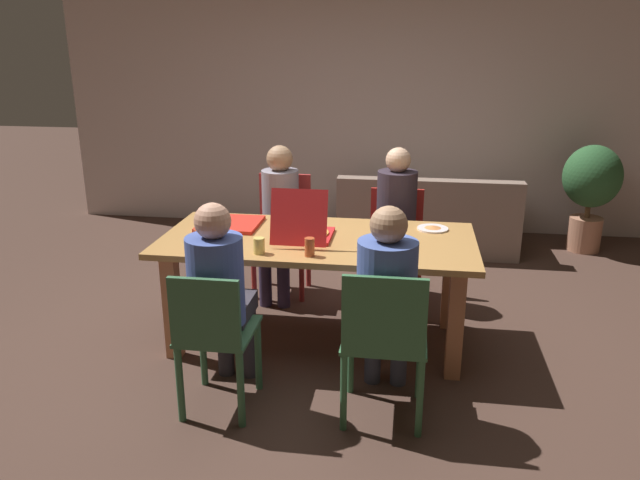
{
  "coord_description": "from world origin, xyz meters",
  "views": [
    {
      "loc": [
        0.6,
        -3.9,
        2.03
      ],
      "look_at": [
        0.0,
        0.1,
        0.71
      ],
      "focal_mm": 34.77,
      "sensor_mm": 36.0,
      "label": 1
    }
  ],
  "objects": [
    {
      "name": "pizza_box_1",
      "position": [
        -0.66,
        0.18,
        0.78
      ],
      "size": [
        0.42,
        0.42,
        0.03
      ],
      "color": "red",
      "rests_on": "dining_table"
    },
    {
      "name": "dining_table",
      "position": [
        0.0,
        0.0,
        0.65
      ],
      "size": [
        2.09,
        1.0,
        0.76
      ],
      "color": "#B38044",
      "rests_on": "ground"
    },
    {
      "name": "pizza_box_0",
      "position": [
        -0.09,
        -0.04,
        0.81
      ],
      "size": [
        0.36,
        0.46,
        0.37
      ],
      "color": "red",
      "rests_on": "dining_table"
    },
    {
      "name": "ground_plane",
      "position": [
        0.0,
        0.0,
        0.0
      ],
      "size": [
        20.0,
        20.0,
        0.0
      ],
      "primitive_type": "plane",
      "color": "#473128"
    },
    {
      "name": "person_2",
      "position": [
        -0.43,
        0.77,
        0.72
      ],
      "size": [
        0.3,
        0.48,
        1.24
      ],
      "color": "#372D4B",
      "rests_on": "ground"
    },
    {
      "name": "drinking_glass_3",
      "position": [
        -0.22,
        0.41,
        0.82
      ],
      "size": [
        0.07,
        0.07,
        0.12
      ],
      "primitive_type": "cylinder",
      "color": "silver",
      "rests_on": "dining_table"
    },
    {
      "name": "drinking_glass_0",
      "position": [
        -0.31,
        -0.37,
        0.81
      ],
      "size": [
        0.07,
        0.07,
        0.1
      ],
      "primitive_type": "cylinder",
      "color": "#E3C961",
      "rests_on": "dining_table"
    },
    {
      "name": "potted_plant",
      "position": [
        2.34,
        2.34,
        0.66
      ],
      "size": [
        0.55,
        0.55,
        1.06
      ],
      "color": "#B4785B",
      "rests_on": "ground"
    },
    {
      "name": "drinking_glass_1",
      "position": [
        0.01,
        -0.37,
        0.82
      ],
      "size": [
        0.06,
        0.06,
        0.12
      ],
      "primitive_type": "cylinder",
      "color": "#B74F29",
      "rests_on": "dining_table"
    },
    {
      "name": "person_1",
      "position": [
        0.5,
        -0.76,
        0.71
      ],
      "size": [
        0.32,
        0.54,
        1.22
      ],
      "color": "#3A3C4D",
      "rests_on": "ground"
    },
    {
      "name": "plate_2",
      "position": [
        0.48,
        0.32,
        0.77
      ],
      "size": [
        0.22,
        0.22,
        0.03
      ],
      "color": "white",
      "rests_on": "dining_table"
    },
    {
      "name": "person_0",
      "position": [
        -0.43,
        -0.8,
        0.71
      ],
      "size": [
        0.31,
        0.54,
        1.21
      ],
      "color": "#332E37",
      "rests_on": "ground"
    },
    {
      "name": "chair_0",
      "position": [
        -0.43,
        -0.96,
        0.48
      ],
      "size": [
        0.4,
        0.45,
        0.86
      ],
      "color": "#366341",
      "rests_on": "ground"
    },
    {
      "name": "chair_3",
      "position": [
        0.5,
        0.91,
        0.48
      ],
      "size": [
        0.45,
        0.44,
        0.87
      ],
      "color": "#AF241F",
      "rests_on": "ground"
    },
    {
      "name": "back_wall",
      "position": [
        0.0,
        2.91,
        1.45
      ],
      "size": [
        6.52,
        0.12,
        2.89
      ],
      "primitive_type": "cube",
      "color": "beige",
      "rests_on": "ground"
    },
    {
      "name": "drinking_glass_2",
      "position": [
        -0.69,
        -0.36,
        0.83
      ],
      "size": [
        0.08,
        0.08,
        0.14
      ],
      "primitive_type": "cylinder",
      "color": "#BE462A",
      "rests_on": "dining_table"
    },
    {
      "name": "couch",
      "position": [
        0.78,
        2.17,
        0.28
      ],
      "size": [
        1.75,
        0.78,
        0.77
      ],
      "color": "#836D60",
      "rests_on": "ground"
    },
    {
      "name": "chair_2",
      "position": [
        -0.43,
        0.91,
        0.53
      ],
      "size": [
        0.45,
        0.39,
        0.97
      ],
      "color": "#A82D2C",
      "rests_on": "ground"
    },
    {
      "name": "chair_1",
      "position": [
        0.5,
        -0.92,
        0.52
      ],
      "size": [
        0.46,
        0.43,
        0.91
      ],
      "color": "#356840",
      "rests_on": "ground"
    },
    {
      "name": "plate_1",
      "position": [
        0.47,
        -0.24,
        0.77
      ],
      "size": [
        0.24,
        0.24,
        0.03
      ],
      "color": "white",
      "rests_on": "dining_table"
    },
    {
      "name": "person_3",
      "position": [
        0.5,
        0.77,
        0.72
      ],
      "size": [
        0.31,
        0.54,
        1.24
      ],
      "color": "#2C3340",
      "rests_on": "ground"
    },
    {
      "name": "plate_0",
      "position": [
        0.77,
        0.3,
        0.77
      ],
      "size": [
        0.21,
        0.21,
        0.03
      ],
      "color": "white",
      "rests_on": "dining_table"
    }
  ]
}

